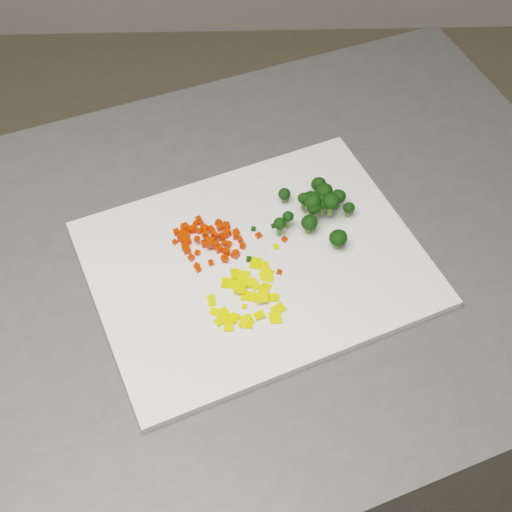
{
  "coord_description": "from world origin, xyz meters",
  "views": [
    {
      "loc": [
        -0.04,
        -0.36,
        1.63
      ],
      "look_at": [
        -0.03,
        0.19,
        0.92
      ],
      "focal_mm": 50.0,
      "sensor_mm": 36.0,
      "label": 1
    }
  ],
  "objects_px": {
    "counter_block": "(245,410)",
    "pepper_pile": "(247,293)",
    "broccoli_pile": "(313,207)",
    "cutting_board": "(256,263)",
    "carrot_pile": "(208,238)"
  },
  "relations": [
    {
      "from": "carrot_pile",
      "to": "broccoli_pile",
      "type": "bearing_deg",
      "value": 14.93
    },
    {
      "from": "carrot_pile",
      "to": "pepper_pile",
      "type": "height_order",
      "value": "carrot_pile"
    },
    {
      "from": "pepper_pile",
      "to": "carrot_pile",
      "type": "bearing_deg",
      "value": 120.41
    },
    {
      "from": "cutting_board",
      "to": "broccoli_pile",
      "type": "height_order",
      "value": "broccoli_pile"
    },
    {
      "from": "cutting_board",
      "to": "carrot_pile",
      "type": "xyz_separation_m",
      "value": [
        -0.06,
        0.03,
        0.02
      ]
    },
    {
      "from": "counter_block",
      "to": "carrot_pile",
      "type": "bearing_deg",
      "value": 159.68
    },
    {
      "from": "broccoli_pile",
      "to": "cutting_board",
      "type": "bearing_deg",
      "value": -139.28
    },
    {
      "from": "broccoli_pile",
      "to": "carrot_pile",
      "type": "bearing_deg",
      "value": -165.07
    },
    {
      "from": "pepper_pile",
      "to": "broccoli_pile",
      "type": "distance_m",
      "value": 0.15
    },
    {
      "from": "cutting_board",
      "to": "broccoli_pile",
      "type": "xyz_separation_m",
      "value": [
        0.08,
        0.07,
        0.03
      ]
    },
    {
      "from": "carrot_pile",
      "to": "broccoli_pile",
      "type": "distance_m",
      "value": 0.14
    },
    {
      "from": "cutting_board",
      "to": "carrot_pile",
      "type": "distance_m",
      "value": 0.07
    },
    {
      "from": "counter_block",
      "to": "pepper_pile",
      "type": "bearing_deg",
      "value": -84.54
    },
    {
      "from": "pepper_pile",
      "to": "broccoli_pile",
      "type": "height_order",
      "value": "broccoli_pile"
    },
    {
      "from": "cutting_board",
      "to": "carrot_pile",
      "type": "bearing_deg",
      "value": 154.56
    }
  ]
}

